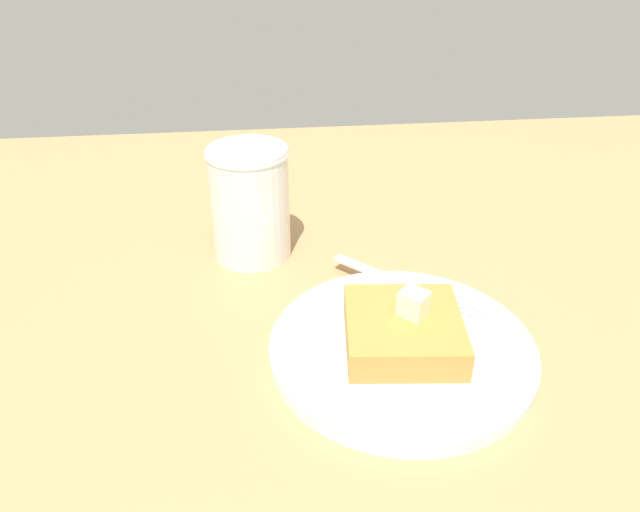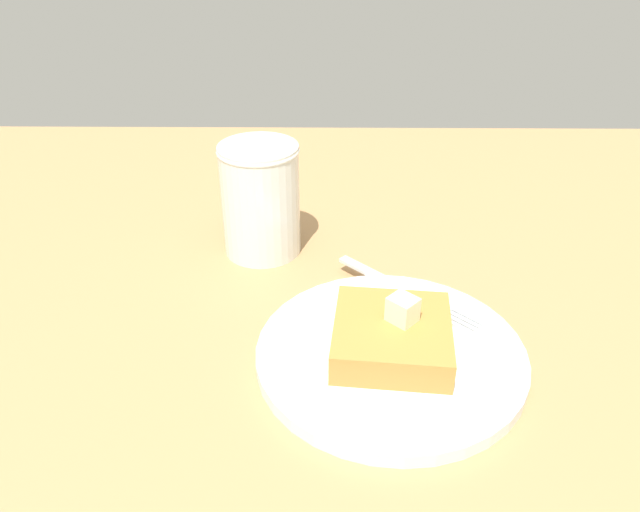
{
  "view_description": "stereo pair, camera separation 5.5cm",
  "coord_description": "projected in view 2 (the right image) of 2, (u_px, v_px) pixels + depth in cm",
  "views": [
    {
      "loc": [
        -10.7,
        -32.36,
        36.16
      ],
      "look_at": [
        -5.7,
        14.3,
        7.42
      ],
      "focal_mm": 35.0,
      "sensor_mm": 36.0,
      "label": 1
    },
    {
      "loc": [
        -5.21,
        -32.62,
        36.16
      ],
      "look_at": [
        -5.7,
        14.3,
        7.42
      ],
      "focal_mm": 35.0,
      "sensor_mm": 36.0,
      "label": 2
    }
  ],
  "objects": [
    {
      "name": "table_surface",
      "position": [
        395.0,
        427.0,
        0.46
      ],
      "size": [
        119.07,
        119.07,
        2.92
      ],
      "primitive_type": "cube",
      "color": "#AE8051",
      "rests_on": "ground"
    },
    {
      "name": "plate",
      "position": [
        394.0,
        354.0,
        0.5
      ],
      "size": [
        21.4,
        21.4,
        1.19
      ],
      "color": "white",
      "rests_on": "table_surface"
    },
    {
      "name": "toast_slice_center",
      "position": [
        395.0,
        336.0,
        0.49
      ],
      "size": [
        9.94,
        10.18,
        2.61
      ],
      "primitive_type": "cube",
      "rotation": [
        0.0,
        0.0,
        -0.1
      ],
      "color": "#B47D38",
      "rests_on": "plate"
    },
    {
      "name": "butter_pat_primary",
      "position": [
        403.0,
        309.0,
        0.48
      ],
      "size": [
        2.77,
        2.76,
        2.06
      ],
      "primitive_type": "cube",
      "rotation": [
        0.0,
        0.0,
        2.38
      ],
      "color": "#F9EBC2",
      "rests_on": "toast_slice_center"
    },
    {
      "name": "fork",
      "position": [
        412.0,
        296.0,
        0.55
      ],
      "size": [
        12.47,
        12.18,
        0.36
      ],
      "color": "silver",
      "rests_on": "plate"
    },
    {
      "name": "syrup_jar",
      "position": [
        261.0,
        204.0,
        0.62
      ],
      "size": [
        7.96,
        7.96,
        11.37
      ],
      "color": "#572D11",
      "rests_on": "table_surface"
    }
  ]
}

